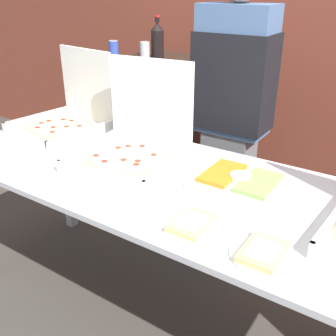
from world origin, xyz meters
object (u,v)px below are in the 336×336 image
at_px(paper_plate_front_left, 192,224).
at_px(paper_plate_front_center, 263,253).
at_px(soda_bottle, 157,41).
at_px(soda_can_colored, 114,50).
at_px(veggie_tray, 240,182).
at_px(pizza_box_near_right, 65,116).
at_px(person_server_vest, 232,107).
at_px(pizza_box_near_left, 133,144).
at_px(soda_can_silver, 145,51).

bearing_deg(paper_plate_front_left, paper_plate_front_center, -3.44).
bearing_deg(soda_bottle, soda_can_colored, -144.81).
bearing_deg(veggie_tray, soda_bottle, 139.37).
bearing_deg(soda_bottle, pizza_box_near_right, -96.72).
height_order(paper_plate_front_center, soda_bottle, soda_bottle).
relative_size(soda_bottle, person_server_vest, 0.16).
xyz_separation_m(veggie_tray, soda_can_colored, (-1.27, 0.71, 0.33)).
distance_m(pizza_box_near_left, paper_plate_front_center, 0.87).
height_order(pizza_box_near_left, veggie_tray, pizza_box_near_left).
height_order(veggie_tray, soda_can_colored, soda_can_colored).
relative_size(paper_plate_front_center, person_server_vest, 0.12).
xyz_separation_m(paper_plate_front_left, person_server_vest, (-0.33, 1.00, 0.11)).
relative_size(paper_plate_front_center, soda_can_silver, 1.69).
bearing_deg(veggie_tray, paper_plate_front_left, -91.77).
bearing_deg(paper_plate_front_center, veggie_tray, 123.07).
bearing_deg(person_server_vest, paper_plate_front_left, 108.26).
xyz_separation_m(pizza_box_near_right, paper_plate_front_center, (1.37, -0.48, -0.06)).
bearing_deg(paper_plate_front_center, person_server_vest, 120.24).
height_order(pizza_box_near_right, soda_bottle, soda_bottle).
bearing_deg(soda_can_colored, person_server_vest, -4.95).
bearing_deg(paper_plate_front_left, soda_can_silver, 132.33).
bearing_deg(pizza_box_near_right, person_server_vest, 41.85).
xyz_separation_m(paper_plate_front_center, soda_bottle, (-1.28, 1.27, 0.40)).
height_order(soda_can_silver, person_server_vest, person_server_vest).
distance_m(soda_bottle, person_server_vest, 0.79).
height_order(paper_plate_front_left, veggie_tray, veggie_tray).
height_order(pizza_box_near_left, person_server_vest, person_server_vest).
distance_m(paper_plate_front_left, soda_bottle, 1.66).
height_order(paper_plate_front_center, soda_can_colored, soda_can_colored).
relative_size(pizza_box_near_left, soda_can_silver, 4.16).
bearing_deg(paper_plate_front_left, pizza_box_near_left, 146.85).
relative_size(pizza_box_near_left, paper_plate_front_center, 2.46).
bearing_deg(paper_plate_front_left, soda_bottle, 129.09).
distance_m(pizza_box_near_right, soda_can_colored, 0.69).
xyz_separation_m(pizza_box_near_left, pizza_box_near_right, (-0.58, 0.12, -0.00)).
bearing_deg(veggie_tray, soda_can_silver, 143.52).
bearing_deg(paper_plate_front_left, veggie_tray, 88.23).
height_order(paper_plate_front_left, soda_can_silver, soda_can_silver).
xyz_separation_m(paper_plate_front_left, veggie_tray, (0.01, 0.37, 0.01)).
xyz_separation_m(paper_plate_front_left, paper_plate_front_center, (0.26, -0.02, -0.00)).
distance_m(paper_plate_front_left, soda_can_silver, 1.61).
bearing_deg(person_server_vest, paper_plate_front_center, 120.24).
xyz_separation_m(paper_plate_front_left, soda_bottle, (-1.02, 1.25, 0.40)).
distance_m(soda_can_colored, person_server_vest, 0.96).
xyz_separation_m(paper_plate_front_center, veggie_tray, (-0.25, 0.39, 0.01)).
distance_m(pizza_box_near_left, person_server_vest, 0.69).
xyz_separation_m(soda_bottle, person_server_vest, (0.69, -0.25, -0.29)).
distance_m(veggie_tray, soda_bottle, 1.41).
height_order(pizza_box_near_right, paper_plate_front_left, pizza_box_near_right).
distance_m(pizza_box_near_left, soda_can_silver, 1.01).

